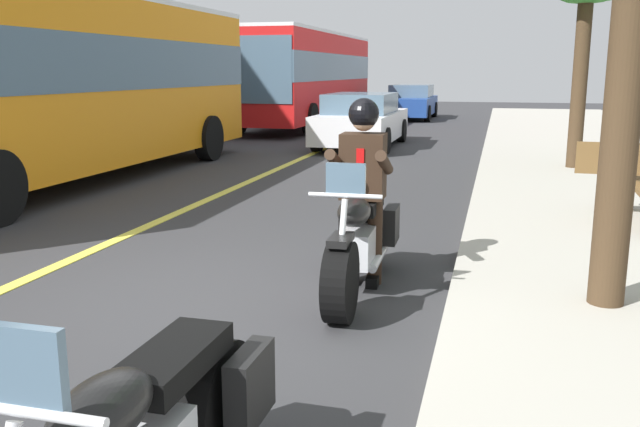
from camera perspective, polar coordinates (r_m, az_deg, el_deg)
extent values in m
plane|color=#333335|center=(5.95, -9.42, -7.68)|extent=(80.00, 80.00, 0.00)
cube|color=#E5DB4C|center=(6.98, -24.66, -5.64)|extent=(60.00, 0.16, 0.01)
cylinder|color=black|center=(5.43, 1.72, -5.79)|extent=(0.67, 0.22, 0.66)
cylinder|color=black|center=(6.90, 4.23, -1.96)|extent=(0.67, 0.22, 0.66)
cube|color=silver|center=(6.16, 3.18, -2.78)|extent=(0.57, 0.30, 0.32)
ellipsoid|color=black|center=(5.88, 2.89, 0.13)|extent=(0.57, 0.30, 0.24)
cube|color=black|center=(6.42, 3.74, 0.76)|extent=(0.71, 0.30, 0.12)
cube|color=black|center=(6.79, 6.02, -0.92)|extent=(0.40, 0.13, 0.36)
cube|color=black|center=(6.85, 2.37, -0.74)|extent=(0.40, 0.13, 0.36)
cylinder|color=silver|center=(5.37, 1.78, -2.99)|extent=(0.35, 0.06, 0.76)
cylinder|color=silver|center=(5.44, 2.13, 1.52)|extent=(0.05, 0.60, 0.04)
cube|color=black|center=(5.33, 1.74, -2.21)|extent=(0.36, 0.17, 0.06)
cylinder|color=silver|center=(6.46, 5.02, -3.57)|extent=(0.90, 0.11, 0.08)
cube|color=slate|center=(5.44, 2.18, 2.80)|extent=(0.05, 0.32, 0.28)
cylinder|color=black|center=(6.38, 4.62, -2.28)|extent=(0.14, 0.14, 0.84)
cube|color=black|center=(6.42, 4.49, -5.61)|extent=(0.26, 0.12, 0.10)
cylinder|color=black|center=(6.42, 2.50, -2.17)|extent=(0.14, 0.14, 0.84)
cube|color=black|center=(6.46, 2.38, -5.48)|extent=(0.26, 0.12, 0.10)
cube|color=black|center=(6.26, 3.64, 4.00)|extent=(0.33, 0.41, 0.60)
cube|color=red|center=(6.11, 3.39, 3.43)|extent=(0.03, 0.07, 0.44)
cylinder|color=black|center=(6.05, 5.43, 4.26)|extent=(0.55, 0.12, 0.28)
cylinder|color=black|center=(6.12, 1.34, 4.40)|extent=(0.55, 0.12, 0.28)
sphere|color=tan|center=(6.22, 3.70, 7.92)|extent=(0.22, 0.22, 0.22)
sphere|color=black|center=(6.22, 3.70, 8.38)|extent=(0.28, 0.28, 0.28)
cylinder|color=black|center=(3.60, -8.94, -15.51)|extent=(0.66, 0.20, 0.66)
ellipsoid|color=black|center=(2.66, -17.87, -15.54)|extent=(0.56, 0.28, 0.24)
cube|color=black|center=(3.10, -12.23, -11.94)|extent=(0.70, 0.28, 0.12)
cube|color=black|center=(3.42, -5.89, -14.20)|extent=(0.40, 0.12, 0.36)
cube|color=black|center=(3.59, -12.65, -13.13)|extent=(0.40, 0.12, 0.36)
cylinder|color=silver|center=(2.27, -24.16, -14.87)|extent=(0.04, 0.60, 0.04)
cube|color=slate|center=(2.23, -24.10, -11.91)|extent=(0.04, 0.32, 0.28)
cube|color=red|center=(25.01, -1.27, 11.45)|extent=(11.00, 2.50, 2.85)
cube|color=slate|center=(25.01, -1.27, 12.20)|extent=(11.04, 2.52, 0.90)
cube|color=slate|center=(19.78, -5.75, 11.93)|extent=(0.06, 2.40, 1.90)
cube|color=white|center=(25.04, -1.28, 14.83)|extent=(11.00, 2.50, 0.10)
cylinder|color=black|center=(21.27, -0.81, 7.93)|extent=(1.00, 0.30, 1.00)
cylinder|color=black|center=(22.03, -6.89, 7.99)|extent=(1.00, 0.30, 1.00)
cylinder|color=black|center=(27.87, 2.98, 8.87)|extent=(1.00, 0.30, 1.00)
cylinder|color=black|center=(28.45, -1.81, 8.94)|extent=(1.00, 0.30, 1.00)
cube|color=orange|center=(12.84, -21.17, 10.22)|extent=(11.00, 2.50, 2.85)
cube|color=slate|center=(12.83, -21.28, 11.67)|extent=(11.04, 2.52, 0.90)
cube|color=slate|center=(17.60, -10.58, 11.79)|extent=(0.06, 2.40, 1.90)
cylinder|color=black|center=(16.56, -16.98, 6.28)|extent=(1.00, 0.30, 1.00)
cylinder|color=black|center=(15.45, -9.32, 6.27)|extent=(1.00, 0.30, 1.00)
cube|color=navy|center=(28.84, 7.63, 8.98)|extent=(4.60, 1.80, 0.70)
cube|color=slate|center=(29.02, 7.71, 10.08)|extent=(2.40, 1.60, 0.60)
cylinder|color=black|center=(27.32, 9.01, 8.30)|extent=(0.64, 0.22, 0.64)
cylinder|color=black|center=(27.54, 5.46, 8.42)|extent=(0.64, 0.22, 0.64)
cylinder|color=black|center=(30.20, 9.59, 8.61)|extent=(0.64, 0.22, 0.64)
cylinder|color=black|center=(30.40, 6.36, 8.73)|extent=(0.64, 0.22, 0.64)
cube|color=white|center=(18.12, 3.56, 7.38)|extent=(4.60, 1.80, 0.70)
cube|color=slate|center=(17.89, 3.45, 9.08)|extent=(2.40, 1.60, 0.60)
cylinder|color=black|center=(19.73, 1.94, 7.09)|extent=(0.64, 0.22, 0.64)
cylinder|color=black|center=(19.43, 6.87, 6.94)|extent=(0.64, 0.22, 0.64)
cylinder|color=black|center=(16.93, -0.26, 6.30)|extent=(0.64, 0.22, 0.64)
cylinder|color=black|center=(16.57, 5.46, 6.12)|extent=(0.64, 0.22, 0.64)
cube|color=black|center=(9.92, 24.41, 1.45)|extent=(0.06, 0.06, 0.42)
cylinder|color=#42301E|center=(13.91, 20.99, 10.46)|extent=(0.28, 0.28, 3.33)
cylinder|color=#42301E|center=(5.68, 24.14, 8.71)|extent=(0.28, 0.28, 3.23)
cube|color=slate|center=(21.25, -24.52, 10.93)|extent=(1.10, 0.06, 1.60)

